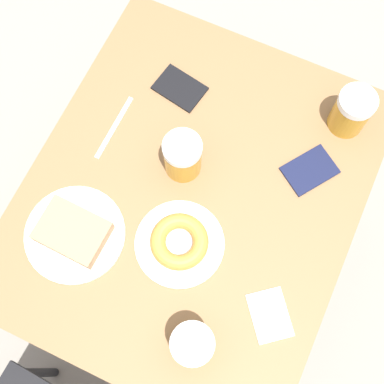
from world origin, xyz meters
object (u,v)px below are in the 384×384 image
object	(u,v)px
beer_mug_center	(183,156)
plate_with_cake	(74,233)
plate_with_donut	(179,242)
fork	(114,127)
beer_mug_right	(192,345)
napkin_folded	(270,315)
beer_mug_left	(352,111)
passport_far_edge	(310,170)
passport_near_edge	(180,88)

from	to	relation	value
beer_mug_center	plate_with_cake	bearing A→B (deg)	59.32
plate_with_donut	fork	xyz separation A→B (m)	(0.28, -0.21, -0.02)
beer_mug_center	beer_mug_right	distance (m)	0.43
napkin_folded	beer_mug_right	bearing A→B (deg)	45.69
fork	beer_mug_left	bearing A→B (deg)	-153.87
fork	passport_far_edge	world-z (taller)	passport_far_edge
napkin_folded	passport_far_edge	distance (m)	0.37
beer_mug_left	beer_mug_right	xyz separation A→B (m)	(0.12, 0.67, 0.00)
plate_with_donut	napkin_folded	distance (m)	0.27
fork	passport_far_edge	xyz separation A→B (m)	(-0.50, -0.10, 0.00)
beer_mug_left	beer_mug_right	world-z (taller)	same
beer_mug_left	fork	distance (m)	0.60
plate_with_cake	plate_with_donut	xyz separation A→B (m)	(-0.24, -0.08, 0.00)
plate_with_donut	beer_mug_center	xyz separation A→B (m)	(0.08, -0.18, 0.04)
beer_mug_left	napkin_folded	distance (m)	0.53
plate_with_cake	beer_mug_right	bearing A→B (deg)	162.31
plate_with_donut	beer_mug_center	bearing A→B (deg)	-67.24
napkin_folded	passport_far_edge	xyz separation A→B (m)	(0.04, -0.37, 0.00)
plate_with_donut	napkin_folded	world-z (taller)	plate_with_donut
beer_mug_right	beer_mug_center	bearing A→B (deg)	-62.18
passport_near_edge	passport_far_edge	size ratio (longest dim) A/B	0.91
beer_mug_center	fork	bearing A→B (deg)	-5.82
beer_mug_center	napkin_folded	world-z (taller)	beer_mug_center
napkin_folded	passport_near_edge	distance (m)	0.62
beer_mug_left	napkin_folded	xyz separation A→B (m)	(-0.01, 0.53, -0.06)
fork	plate_with_donut	bearing A→B (deg)	143.88
beer_mug_right	plate_with_donut	bearing A→B (deg)	-57.88
plate_with_donut	beer_mug_right	world-z (taller)	beer_mug_right
passport_near_edge	passport_far_edge	bearing A→B (deg)	169.53
beer_mug_left	passport_far_edge	bearing A→B (deg)	77.74
beer_mug_left	passport_far_edge	xyz separation A→B (m)	(0.04, 0.16, -0.06)
beer_mug_left	fork	world-z (taller)	beer_mug_left
plate_with_cake	passport_near_edge	bearing A→B (deg)	-97.38
plate_with_donut	fork	distance (m)	0.35
plate_with_cake	beer_mug_center	xyz separation A→B (m)	(-0.16, -0.27, 0.04)
beer_mug_left	plate_with_cake	bearing A→B (deg)	48.53
plate_with_donut	beer_mug_center	size ratio (longest dim) A/B	1.69
beer_mug_right	napkin_folded	xyz separation A→B (m)	(-0.13, -0.14, -0.06)
plate_with_cake	passport_near_edge	xyz separation A→B (m)	(-0.06, -0.46, -0.02)
passport_near_edge	napkin_folded	bearing A→B (deg)	134.57
plate_with_donut	beer_mug_left	xyz separation A→B (m)	(-0.25, -0.47, 0.04)
beer_mug_center	beer_mug_left	bearing A→B (deg)	-139.27
beer_mug_right	passport_near_edge	size ratio (longest dim) A/B	0.90
napkin_folded	passport_near_edge	size ratio (longest dim) A/B	1.01
beer_mug_right	plate_with_cake	bearing A→B (deg)	-17.69
beer_mug_left	napkin_folded	world-z (taller)	beer_mug_left
beer_mug_left	beer_mug_center	xyz separation A→B (m)	(0.33, 0.28, 0.00)
beer_mug_left	beer_mug_right	size ratio (longest dim) A/B	1.00
passport_near_edge	beer_mug_left	bearing A→B (deg)	-168.22
plate_with_donut	passport_far_edge	bearing A→B (deg)	-125.09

